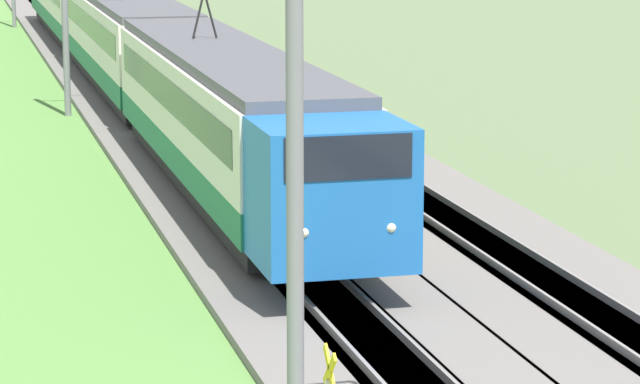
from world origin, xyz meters
The scene contains 6 objects.
ballast_main centered at (50.00, 0.00, 0.15)m, with size 240.00×4.40×0.30m.
ballast_adjacent centered at (50.00, -4.32, 0.15)m, with size 240.00×4.40×0.30m.
track_main centered at (50.00, 0.00, 0.16)m, with size 240.00×1.57×0.45m.
track_adjacent centered at (50.00, -4.32, 0.16)m, with size 240.00×1.57×0.45m.
passenger_train centered at (46.41, 0.00, 2.31)m, with size 63.07×2.90×4.95m.
catenary_mast_near centered at (7.63, 2.54, 4.11)m, with size 0.22×2.56×7.95m.
Camera 1 is at (-10.27, 6.83, 7.82)m, focal length 85.00 mm.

